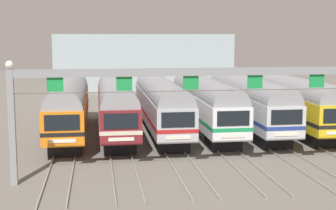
{
  "coord_description": "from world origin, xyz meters",
  "views": [
    {
      "loc": [
        -7.29,
        -41.48,
        8.36
      ],
      "look_at": [
        -0.92,
        2.58,
        2.05
      ],
      "focal_mm": 53.09,
      "sensor_mm": 36.0,
      "label": 1
    }
  ],
  "objects": [
    {
      "name": "commuter_train_stainless",
      "position": [
        -1.92,
        -0.01,
        2.69
      ],
      "size": [
        2.88,
        18.06,
        4.77
      ],
      "color": "#B2B5BA",
      "rests_on": "ground"
    },
    {
      "name": "maintenance_building",
      "position": [
        -0.13,
        35.83,
        4.23
      ],
      "size": [
        26.65,
        10.0,
        8.46
      ],
      "primitive_type": "cube",
      "color": "#9EB2B7",
      "rests_on": "ground"
    },
    {
      "name": "commuter_train_silver",
      "position": [
        5.75,
        -0.0,
        2.69
      ],
      "size": [
        2.88,
        18.06,
        5.05
      ],
      "color": "silver",
      "rests_on": "ground"
    },
    {
      "name": "ground_plane",
      "position": [
        0.0,
        0.0,
        0.0
      ],
      "size": [
        160.0,
        160.0,
        0.0
      ],
      "primitive_type": "plane",
      "color": "slate"
    },
    {
      "name": "commuter_train_white",
      "position": [
        1.92,
        -0.0,
        2.69
      ],
      "size": [
        2.88,
        18.06,
        5.05
      ],
      "color": "white",
      "rests_on": "ground"
    },
    {
      "name": "track_bed",
      "position": [
        -0.0,
        17.0,
        0.07
      ],
      "size": [
        20.66,
        70.0,
        0.15
      ],
      "color": "gray",
      "rests_on": "ground"
    },
    {
      "name": "commuter_train_maroon",
      "position": [
        -5.75,
        -0.0,
        2.69
      ],
      "size": [
        2.88,
        18.06,
        5.05
      ],
      "color": "maroon",
      "rests_on": "ground"
    },
    {
      "name": "commuter_train_orange",
      "position": [
        -9.58,
        -0.0,
        2.69
      ],
      "size": [
        2.88,
        18.06,
        5.05
      ],
      "color": "orange",
      "rests_on": "ground"
    },
    {
      "name": "commuter_train_yellow",
      "position": [
        9.58,
        -0.0,
        2.69
      ],
      "size": [
        2.88,
        18.06,
        5.05
      ],
      "color": "gold",
      "rests_on": "ground"
    },
    {
      "name": "catenary_gantry",
      "position": [
        0.0,
        -13.5,
        5.32
      ],
      "size": [
        24.4,
        0.44,
        6.97
      ],
      "color": "gray",
      "rests_on": "ground"
    }
  ]
}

